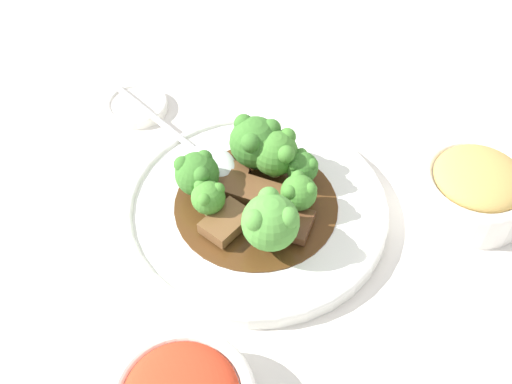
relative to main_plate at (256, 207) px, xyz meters
name	(u,v)px	position (x,y,z in m)	size (l,w,h in m)	color
ground_plane	(256,213)	(0.00, 0.00, -0.01)	(4.00, 4.00, 0.00)	silver
main_plate	(256,207)	(0.00, 0.00, 0.00)	(0.27, 0.27, 0.02)	white
beef_strip_0	(221,175)	(-0.05, 0.01, 0.01)	(0.06, 0.05, 0.01)	brown
beef_strip_1	(255,192)	(0.00, 0.01, 0.02)	(0.07, 0.04, 0.01)	brown
beef_strip_2	(288,222)	(0.04, -0.01, 0.01)	(0.05, 0.04, 0.01)	#56331E
beef_strip_3	(226,222)	(-0.01, -0.04, 0.02)	(0.04, 0.05, 0.01)	brown
broccoli_floret_0	(302,167)	(0.03, 0.05, 0.03)	(0.03, 0.03, 0.04)	#7FA84C
broccoli_floret_1	(208,197)	(-0.04, -0.03, 0.03)	(0.03, 0.03, 0.04)	#7FA84C
broccoli_floret_2	(197,173)	(-0.06, -0.01, 0.04)	(0.05, 0.05, 0.05)	#8EB756
broccoli_floret_3	(270,221)	(0.03, -0.04, 0.04)	(0.06, 0.06, 0.06)	#7FA84C
broccoli_floret_4	(255,141)	(-0.02, 0.05, 0.04)	(0.06, 0.06, 0.06)	#7FA84C
broccoli_floret_5	(279,153)	(0.00, 0.05, 0.04)	(0.05, 0.05, 0.05)	#8EB756
broccoli_floret_6	(299,192)	(0.04, 0.01, 0.03)	(0.04, 0.04, 0.04)	#8EB756
serving_spoon	(200,153)	(-0.08, 0.03, 0.02)	(0.23, 0.11, 0.01)	silver
side_bowl_appetizer	(476,187)	(0.20, 0.11, 0.02)	(0.12, 0.12, 0.06)	white
sauce_dish	(137,105)	(-0.20, 0.09, 0.00)	(0.08, 0.08, 0.01)	white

